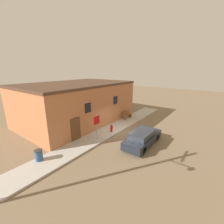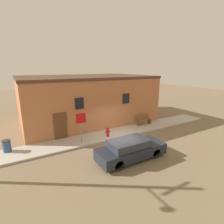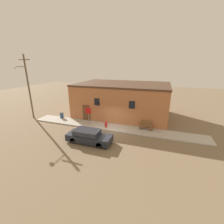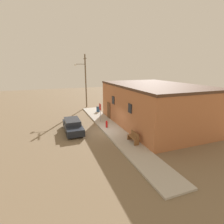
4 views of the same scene
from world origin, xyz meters
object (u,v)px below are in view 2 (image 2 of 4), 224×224
object	(u,v)px
stop_sign	(81,122)
parked_car	(131,149)
fire_hydrant	(108,132)
bench	(144,120)
trash_bin	(7,146)

from	to	relation	value
stop_sign	parked_car	distance (m)	4.17
fire_hydrant	stop_sign	distance (m)	2.53
fire_hydrant	parked_car	distance (m)	3.65
bench	stop_sign	bearing A→B (deg)	-171.54
trash_bin	bench	bearing A→B (deg)	-0.51
stop_sign	bench	size ratio (longest dim) A/B	1.56
trash_bin	parked_car	world-z (taller)	parked_car
stop_sign	parked_car	size ratio (longest dim) A/B	0.50
stop_sign	trash_bin	xyz separation A→B (m)	(-4.79, 1.11, -1.18)
fire_hydrant	trash_bin	size ratio (longest dim) A/B	0.97
trash_bin	stop_sign	bearing A→B (deg)	-13.09
stop_sign	trash_bin	world-z (taller)	stop_sign
parked_car	bench	bearing A→B (deg)	42.79
fire_hydrant	trash_bin	xyz separation A→B (m)	(-7.02, 1.06, 0.02)
fire_hydrant	trash_bin	bearing A→B (deg)	171.38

